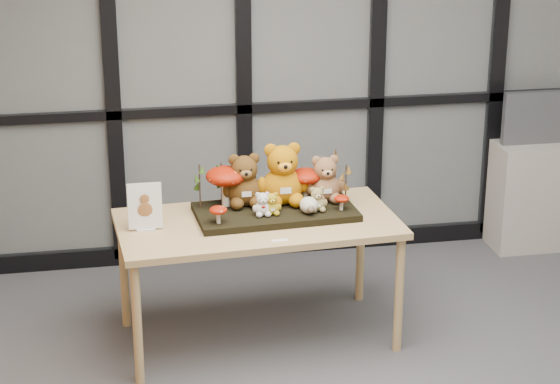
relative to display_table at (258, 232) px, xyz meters
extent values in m
plane|color=#BBB8B0|center=(0.56, 1.24, 0.74)|extent=(5.00, 0.00, 5.00)
cube|color=#2D383F|center=(0.56, 1.21, 0.74)|extent=(4.90, 0.02, 2.70)
cube|color=black|center=(0.56, 1.21, -0.60)|extent=(4.90, 0.06, 0.12)
cube|color=black|center=(0.56, 1.21, 0.39)|extent=(4.90, 0.06, 0.06)
cube|color=black|center=(-0.74, 1.21, 0.74)|extent=(0.10, 0.06, 2.70)
cube|color=black|center=(0.11, 1.21, 0.74)|extent=(0.10, 0.06, 2.70)
cube|color=black|center=(1.01, 1.21, 0.74)|extent=(0.10, 0.06, 2.70)
cube|color=black|center=(1.86, 1.21, 0.74)|extent=(0.10, 0.06, 2.70)
cube|color=tan|center=(0.00, 0.00, 0.05)|extent=(1.60, 0.87, 0.04)
cylinder|color=tan|center=(-0.71, -0.38, -0.32)|extent=(0.05, 0.05, 0.69)
cylinder|color=tan|center=(-0.75, 0.29, -0.32)|extent=(0.05, 0.05, 0.69)
cylinder|color=tan|center=(0.75, -0.29, -0.32)|extent=(0.05, 0.05, 0.69)
cylinder|color=tan|center=(0.71, 0.38, -0.32)|extent=(0.05, 0.05, 0.69)
cube|color=black|center=(0.11, 0.07, 0.09)|extent=(0.92, 0.50, 0.04)
cube|color=silver|center=(-0.62, -0.02, 0.07)|extent=(0.10, 0.06, 0.01)
cube|color=white|center=(-0.62, -0.02, 0.20)|extent=(0.19, 0.04, 0.25)
ellipsoid|color=brown|center=(-0.62, -0.03, 0.18)|extent=(0.08, 0.01, 0.09)
ellipsoid|color=brown|center=(-0.62, -0.03, 0.25)|extent=(0.05, 0.01, 0.05)
cube|color=white|center=(0.07, -0.31, 0.07)|extent=(0.09, 0.03, 0.00)
cube|color=#A9A097|center=(2.11, 1.00, -0.29)|extent=(0.57, 0.33, 0.75)
cube|color=#4B4D52|center=(2.11, 1.02, 0.27)|extent=(0.51, 0.05, 0.36)
cube|color=black|center=(2.11, 1.00, 0.27)|extent=(0.45, 0.00, 0.30)
camera|label=1|loc=(-0.84, -5.19, 2.14)|focal=65.00mm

